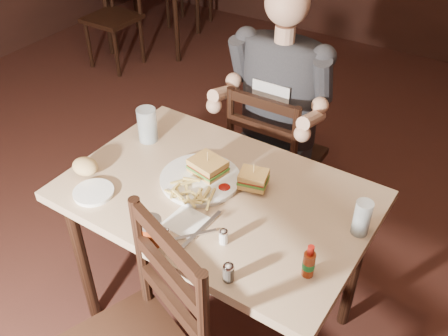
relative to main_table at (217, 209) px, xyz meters
The scene contains 21 objects.
room_shell 0.76m from the main_table, 140.67° to the right, with size 7.00×7.00×7.00m.
main_table is the anchor object (origin of this frame).
chair_far 0.75m from the main_table, 97.80° to the left, with size 0.41×0.45×0.89m, color black, non-canonical shape.
bg_chair_near 2.81m from the main_table, 141.26° to the left, with size 0.39×0.43×0.85m, color black, non-canonical shape.
diner 0.71m from the main_table, 98.28° to the left, with size 0.51×0.40×0.89m, color #2E2E33, non-canonical shape.
dinner_plate 0.13m from the main_table, 169.14° to the left, with size 0.30×0.30×0.02m, color white.
sandwich_left 0.19m from the main_table, 143.00° to the left, with size 0.13×0.11×0.11m, color gold, non-canonical shape.
sandwich_right 0.20m from the main_table, 39.98° to the left, with size 0.10×0.08×0.09m, color gold, non-canonical shape.
fries_pile 0.16m from the main_table, 127.55° to the right, with size 0.26×0.18×0.04m, color #F0D066, non-canonical shape.
ketchup_dollop 0.11m from the main_table, 32.27° to the left, with size 0.05×0.05×0.01m, color maroon.
glass_left 0.48m from the main_table, 162.83° to the left, with size 0.08×0.08×0.15m, color silver.
glass_right 0.55m from the main_table, ahead, with size 0.06×0.06×0.13m, color silver.
hot_sauce 0.51m from the main_table, 21.85° to the right, with size 0.04×0.04×0.12m, color maroon, non-canonical shape.
salt_shaker 0.28m from the main_table, 52.17° to the right, with size 0.03×0.03×0.06m, color white, non-canonical shape.
pepper_shaker 0.43m from the main_table, 52.21° to the right, with size 0.04×0.04×0.07m, color #38332D, non-canonical shape.
syrup_dispenser 0.36m from the main_table, 97.27° to the right, with size 0.08×0.08×0.10m, color maroon, non-canonical shape.
napkin 0.21m from the main_table, 89.18° to the right, with size 0.14×0.13×0.00m, color white.
knife 0.23m from the main_table, 71.63° to the right, with size 0.01×0.22×0.01m, color silver.
fork 0.26m from the main_table, 75.86° to the right, with size 0.01×0.16×0.00m, color silver.
side_plate 0.47m from the main_table, 145.91° to the right, with size 0.15×0.15×0.01m, color white.
bread_roll 0.53m from the main_table, 158.97° to the right, with size 0.11×0.09×0.06m, color tan.
Camera 1 is at (0.96, -1.04, 1.98)m, focal length 40.00 mm.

